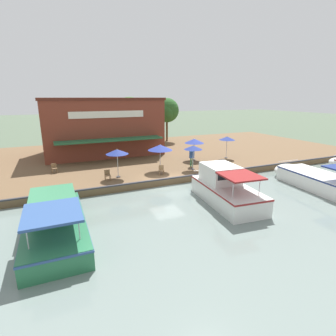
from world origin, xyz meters
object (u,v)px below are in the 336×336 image
(waterfront_restaurant, at_px, (102,126))
(motorboat_distant_upstream, at_px, (55,217))
(patio_umbrella_back_row, at_px, (194,141))
(motorboat_mid_row, at_px, (222,187))
(patio_umbrella_far_corner, at_px, (227,138))
(motorboat_nearest_quay, at_px, (314,179))
(patio_umbrella_near_quay_edge, at_px, (193,148))
(person_near_entrance, at_px, (192,155))
(tree_downstream_bank, at_px, (129,115))
(cafe_chair_facing_river, at_px, (54,168))
(cafe_chair_beside_entrance, at_px, (107,175))
(cafe_chair_back_row_seat, at_px, (161,170))
(tree_upstream_bank, at_px, (167,111))
(patio_umbrella_mid_patio_left, at_px, (160,147))
(patio_umbrella_mid_patio_right, at_px, (117,152))

(waterfront_restaurant, height_order, motorboat_distant_upstream, waterfront_restaurant)
(patio_umbrella_back_row, height_order, motorboat_mid_row, patio_umbrella_back_row)
(patio_umbrella_far_corner, relative_size, motorboat_nearest_quay, 0.29)
(patio_umbrella_near_quay_edge, distance_m, person_near_entrance, 1.48)
(patio_umbrella_far_corner, bearing_deg, motorboat_mid_row, -37.59)
(patio_umbrella_far_corner, distance_m, motorboat_distant_upstream, 20.35)
(patio_umbrella_near_quay_edge, height_order, tree_downstream_bank, tree_downstream_bank)
(patio_umbrella_near_quay_edge, xyz_separation_m, cafe_chair_facing_river, (-4.12, -12.09, -1.64))
(waterfront_restaurant, bearing_deg, cafe_chair_beside_entrance, -8.93)
(patio_umbrella_back_row, xyz_separation_m, patio_umbrella_far_corner, (0.66, 3.80, 0.14))
(cafe_chair_back_row_seat, distance_m, person_near_entrance, 4.18)
(tree_downstream_bank, bearing_deg, cafe_chair_beside_entrance, -21.98)
(waterfront_restaurant, height_order, tree_upstream_bank, waterfront_restaurant)
(motorboat_distant_upstream, bearing_deg, person_near_entrance, 120.01)
(patio_umbrella_far_corner, relative_size, cafe_chair_facing_river, 2.93)
(person_near_entrance, bearing_deg, patio_umbrella_far_corner, 107.56)
(waterfront_restaurant, distance_m, patio_umbrella_near_quay_edge, 12.99)
(tree_downstream_bank, bearing_deg, patio_umbrella_back_row, 15.71)
(waterfront_restaurant, bearing_deg, patio_umbrella_far_corner, 54.77)
(cafe_chair_back_row_seat, bearing_deg, tree_upstream_bank, 154.95)
(patio_umbrella_back_row, relative_size, person_near_entrance, 1.32)
(waterfront_restaurant, height_order, patio_umbrella_far_corner, waterfront_restaurant)
(cafe_chair_beside_entrance, xyz_separation_m, motorboat_nearest_quay, (7.08, 15.57, -0.33))
(patio_umbrella_back_row, relative_size, cafe_chair_back_row_seat, 2.81)
(cafe_chair_facing_river, bearing_deg, patio_umbrella_near_quay_edge, 71.20)
(motorboat_distant_upstream, bearing_deg, cafe_chair_back_row_seat, 123.61)
(patio_umbrella_near_quay_edge, xyz_separation_m, tree_downstream_bank, (-16.14, -1.56, 2.12))
(patio_umbrella_near_quay_edge, bearing_deg, cafe_chair_facing_river, -108.80)
(patio_umbrella_mid_patio_left, height_order, motorboat_mid_row, patio_umbrella_mid_patio_left)
(patio_umbrella_far_corner, xyz_separation_m, cafe_chair_facing_river, (-1.39, -17.92, -1.76))
(cafe_chair_back_row_seat, bearing_deg, tree_downstream_bank, 173.60)
(cafe_chair_facing_river, bearing_deg, patio_umbrella_mid_patio_left, 69.94)
(patio_umbrella_mid_patio_right, bearing_deg, patio_umbrella_mid_patio_left, 95.72)
(patio_umbrella_mid_patio_left, xyz_separation_m, motorboat_distant_upstream, (7.13, -9.27, -2.00))
(person_near_entrance, distance_m, tree_upstream_bank, 16.23)
(motorboat_mid_row, bearing_deg, waterfront_restaurant, -163.69)
(cafe_chair_facing_river, bearing_deg, patio_umbrella_back_row, 87.02)
(cafe_chair_back_row_seat, height_order, motorboat_nearest_quay, motorboat_nearest_quay)
(patio_umbrella_mid_patio_right, height_order, tree_downstream_bank, tree_downstream_bank)
(patio_umbrella_mid_patio_right, height_order, motorboat_mid_row, patio_umbrella_mid_patio_right)
(patio_umbrella_mid_patio_right, bearing_deg, tree_upstream_bank, 144.18)
(patio_umbrella_mid_patio_right, relative_size, tree_downstream_bank, 0.37)
(patio_umbrella_mid_patio_right, distance_m, motorboat_mid_row, 9.16)
(tree_downstream_bank, xyz_separation_m, tree_upstream_bank, (-0.23, 6.00, 0.38))
(cafe_chair_back_row_seat, relative_size, motorboat_nearest_quay, 0.10)
(patio_umbrella_near_quay_edge, relative_size, cafe_chair_beside_entrance, 2.78)
(patio_umbrella_far_corner, distance_m, cafe_chair_back_row_seat, 9.93)
(cafe_chair_back_row_seat, distance_m, cafe_chair_beside_entrance, 4.69)
(patio_umbrella_back_row, distance_m, cafe_chair_beside_entrance, 10.81)
(patio_umbrella_near_quay_edge, relative_size, person_near_entrance, 1.31)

